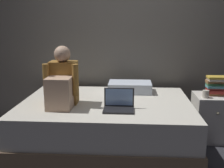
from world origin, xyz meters
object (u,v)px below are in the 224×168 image
object	(u,v)px
bed	(106,123)
laptop	(119,105)
person_sitting	(62,83)
pillow	(130,87)
nightstand	(212,117)
book_stack	(216,85)
mug	(206,94)

from	to	relation	value
bed	laptop	xyz separation A→B (m)	(0.16, -0.32, 0.33)
person_sitting	pillow	size ratio (longest dim) A/B	1.17
bed	laptop	world-z (taller)	laptop
nightstand	book_stack	size ratio (longest dim) A/B	2.42
bed	person_sitting	xyz separation A→B (m)	(-0.47, -0.20, 0.52)
laptop	book_stack	world-z (taller)	book_stack
person_sitting	bed	bearing A→B (deg)	23.16
person_sitting	pillow	xyz separation A→B (m)	(0.74, 0.65, -0.19)
pillow	mug	world-z (taller)	pillow
person_sitting	pillow	bearing A→B (deg)	41.19
nightstand	bed	bearing A→B (deg)	-169.90
bed	book_stack	world-z (taller)	book_stack
bed	mug	distance (m)	1.23
book_stack	mug	bearing A→B (deg)	-137.81
nightstand	laptop	distance (m)	1.30
person_sitting	laptop	world-z (taller)	person_sitting
bed	pillow	world-z (taller)	pillow
bed	mug	world-z (taller)	mug
laptop	book_stack	bearing A→B (deg)	26.25
book_stack	nightstand	bearing A→B (deg)	-140.75
nightstand	book_stack	world-z (taller)	book_stack
pillow	book_stack	bearing A→B (deg)	-10.78
bed	book_stack	xyz separation A→B (m)	(1.32, 0.25, 0.42)
laptop	mug	distance (m)	1.10
book_stack	bed	bearing A→B (deg)	-169.29
book_stack	mug	xyz separation A→B (m)	(-0.15, -0.14, -0.08)
person_sitting	laptop	size ratio (longest dim) A/B	2.05
pillow	nightstand	bearing A→B (deg)	-12.02
person_sitting	nightstand	bearing A→B (deg)	13.73
laptop	bed	bearing A→B (deg)	116.43
bed	nightstand	world-z (taller)	nightstand
pillow	laptop	bearing A→B (deg)	-98.39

